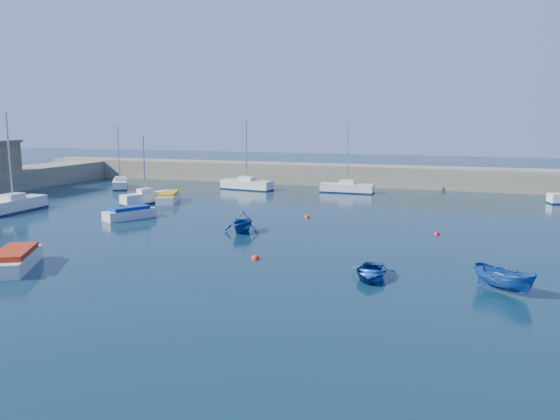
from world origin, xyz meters
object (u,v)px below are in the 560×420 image
(sailboat_4, at_px, (120,184))
(dinghy_left, at_px, (242,222))
(motorboat_0, at_px, (15,259))
(dinghy_center, at_px, (371,272))
(sailboat_5, at_px, (247,184))
(motorboat_1, at_px, (129,213))
(sailboat_2, at_px, (13,205))
(dinghy_right, at_px, (504,280))
(motorboat_2, at_px, (168,197))
(sailboat_6, at_px, (347,188))
(sailboat_3, at_px, (145,197))

(sailboat_4, distance_m, dinghy_left, 32.07)
(motorboat_0, distance_m, dinghy_left, 15.99)
(motorboat_0, bearing_deg, dinghy_center, -15.60)
(sailboat_5, xyz_separation_m, motorboat_1, (-2.25, -21.52, -0.13))
(sailboat_2, height_order, dinghy_right, sailboat_2)
(motorboat_0, height_order, motorboat_2, motorboat_0)
(motorboat_0, xyz_separation_m, dinghy_center, (19.66, 4.46, -0.18))
(motorboat_2, distance_m, dinghy_center, 32.21)
(sailboat_6, bearing_deg, motorboat_2, 128.93)
(dinghy_center, bearing_deg, dinghy_left, 138.08)
(sailboat_2, bearing_deg, sailboat_4, 91.75)
(dinghy_left, bearing_deg, sailboat_5, 111.60)
(sailboat_5, relative_size, dinghy_center, 2.52)
(sailboat_3, height_order, dinghy_left, sailboat_3)
(motorboat_0, bearing_deg, motorboat_2, 72.02)
(motorboat_2, bearing_deg, motorboat_1, -100.02)
(sailboat_3, distance_m, dinghy_right, 38.07)
(sailboat_2, height_order, sailboat_6, sailboat_2)
(motorboat_0, height_order, dinghy_left, dinghy_left)
(sailboat_5, relative_size, sailboat_6, 1.06)
(dinghy_center, bearing_deg, motorboat_0, -170.00)
(sailboat_5, distance_m, sailboat_6, 12.21)
(dinghy_center, bearing_deg, dinghy_right, -5.48)
(sailboat_2, xyz_separation_m, sailboat_6, (26.62, 22.93, -0.09))
(sailboat_3, distance_m, sailboat_6, 23.04)
(motorboat_0, bearing_deg, dinghy_right, -19.42)
(sailboat_3, relative_size, motorboat_1, 1.51)
(motorboat_0, height_order, motorboat_1, motorboat_0)
(motorboat_1, bearing_deg, motorboat_2, 128.19)
(sailboat_4, bearing_deg, dinghy_center, -72.36)
(sailboat_2, relative_size, sailboat_5, 1.06)
(dinghy_left, bearing_deg, dinghy_right, -27.28)
(motorboat_2, relative_size, dinghy_center, 1.58)
(motorboat_0, bearing_deg, motorboat_1, 72.01)
(sailboat_5, distance_m, dinghy_right, 42.72)
(motorboat_2, bearing_deg, sailboat_3, -153.59)
(sailboat_4, bearing_deg, dinghy_right, -67.99)
(sailboat_6, height_order, dinghy_right, sailboat_6)
(sailboat_5, distance_m, motorboat_2, 12.45)
(sailboat_2, relative_size, motorboat_0, 1.71)
(sailboat_6, bearing_deg, sailboat_4, 99.69)
(sailboat_5, bearing_deg, dinghy_center, -138.67)
(dinghy_right, bearing_deg, sailboat_6, 58.96)
(motorboat_2, relative_size, dinghy_left, 1.71)
(sailboat_4, distance_m, dinghy_center, 46.45)
(sailboat_6, distance_m, dinghy_left, 25.02)
(sailboat_5, distance_m, dinghy_center, 38.62)
(sailboat_2, height_order, dinghy_center, sailboat_2)
(motorboat_0, height_order, dinghy_right, dinghy_right)
(motorboat_2, bearing_deg, sailboat_5, 50.59)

